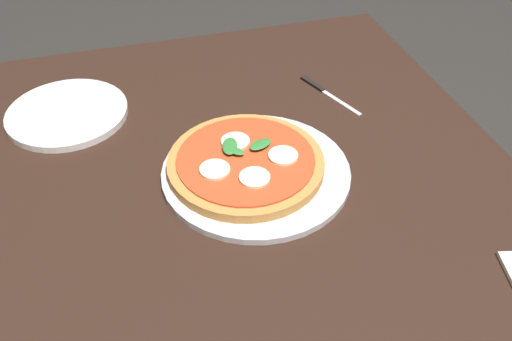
% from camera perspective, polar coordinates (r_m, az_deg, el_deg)
% --- Properties ---
extents(dining_table, '(1.16, 0.95, 0.76)m').
position_cam_1_polar(dining_table, '(1.02, -0.13, -6.97)').
color(dining_table, black).
rests_on(dining_table, ground_plane).
extents(serving_tray, '(0.33, 0.33, 0.01)m').
position_cam_1_polar(serving_tray, '(0.97, 0.00, -0.18)').
color(serving_tray, silver).
rests_on(serving_tray, dining_table).
extents(pizza, '(0.27, 0.27, 0.03)m').
position_cam_1_polar(pizza, '(0.96, -0.98, 0.82)').
color(pizza, '#C6843F').
rests_on(pizza, serving_tray).
extents(plate_white, '(0.24, 0.24, 0.01)m').
position_cam_1_polar(plate_white, '(1.17, -18.75, 5.56)').
color(plate_white, white).
rests_on(plate_white, dining_table).
extents(knife, '(0.17, 0.07, 0.01)m').
position_cam_1_polar(knife, '(1.20, 6.83, 8.15)').
color(knife, black).
rests_on(knife, dining_table).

